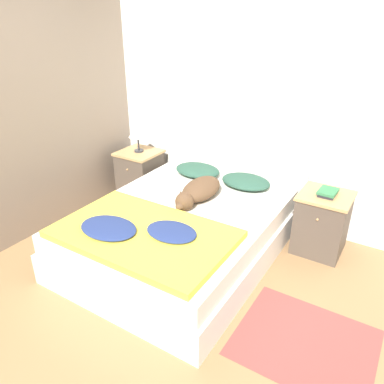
# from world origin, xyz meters

# --- Properties ---
(ground_plane) EXTENTS (16.00, 16.00, 0.00)m
(ground_plane) POSITION_xyz_m (0.00, 0.00, 0.00)
(ground_plane) COLOR #997047
(wall_back) EXTENTS (9.00, 0.06, 2.55)m
(wall_back) POSITION_xyz_m (0.00, 2.13, 1.27)
(wall_back) COLOR white
(wall_back) RESTS_ON ground_plane
(wall_side_left) EXTENTS (0.06, 3.10, 2.55)m
(wall_side_left) POSITION_xyz_m (-1.59, 1.05, 1.27)
(wall_side_left) COLOR gray
(wall_side_left) RESTS_ON ground_plane
(bed) EXTENTS (1.63, 2.05, 0.48)m
(bed) POSITION_xyz_m (-0.06, 1.01, 0.23)
(bed) COLOR silver
(bed) RESTS_ON ground_plane
(headboard) EXTENTS (1.71, 0.06, 1.14)m
(headboard) POSITION_xyz_m (-0.06, 2.06, 0.59)
(headboard) COLOR silver
(headboard) RESTS_ON ground_plane
(nightstand_left) EXTENTS (0.47, 0.47, 0.60)m
(nightstand_left) POSITION_xyz_m (-1.16, 1.78, 0.30)
(nightstand_left) COLOR #4C4238
(nightstand_left) RESTS_ON ground_plane
(nightstand_right) EXTENTS (0.47, 0.47, 0.60)m
(nightstand_right) POSITION_xyz_m (1.05, 1.78, 0.30)
(nightstand_right) COLOR #4C4238
(nightstand_right) RESTS_ON ground_plane
(pillow_left) EXTENTS (0.51, 0.37, 0.11)m
(pillow_left) POSITION_xyz_m (-0.35, 1.80, 0.53)
(pillow_left) COLOR #284C3D
(pillow_left) RESTS_ON bed
(pillow_right) EXTENTS (0.51, 0.37, 0.11)m
(pillow_right) POSITION_xyz_m (0.23, 1.80, 0.53)
(pillow_right) COLOR #284C3D
(pillow_right) RESTS_ON bed
(quilt) EXTENTS (1.41, 0.89, 0.10)m
(quilt) POSITION_xyz_m (-0.07, 0.47, 0.51)
(quilt) COLOR yellow
(quilt) RESTS_ON bed
(dog) EXTENTS (0.30, 0.76, 0.19)m
(dog) POSITION_xyz_m (-0.03, 1.30, 0.56)
(dog) COLOR brown
(dog) RESTS_ON bed
(book_stack) EXTENTS (0.16, 0.21, 0.04)m
(book_stack) POSITION_xyz_m (1.05, 1.78, 0.62)
(book_stack) COLOR #232328
(book_stack) RESTS_ON nightstand_right
(table_lamp) EXTENTS (0.22, 0.22, 0.32)m
(table_lamp) POSITION_xyz_m (-1.16, 1.78, 0.84)
(table_lamp) COLOR #2D2D33
(table_lamp) RESTS_ON nightstand_left
(rug) EXTENTS (0.94, 0.82, 0.00)m
(rug) POSITION_xyz_m (1.29, 0.57, 0.00)
(rug) COLOR #93423D
(rug) RESTS_ON ground_plane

